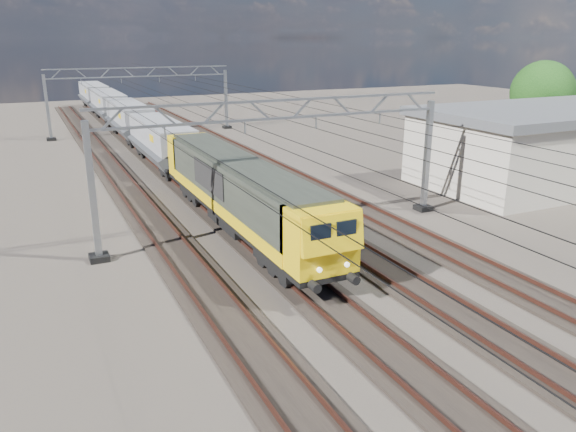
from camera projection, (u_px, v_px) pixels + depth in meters
name	position (u px, v px, depth m)	size (l,w,h in m)	color
ground	(317.00, 257.00, 26.95)	(160.00, 160.00, 0.00)	#29231F
track_outer_west	(195.00, 277.00, 24.49)	(2.60, 140.00, 0.30)	black
track_loco	(279.00, 262.00, 26.12)	(2.60, 140.00, 0.30)	black
track_inner_east	(352.00, 249.00, 27.75)	(2.60, 140.00, 0.30)	black
track_outer_east	(418.00, 237.00, 29.37)	(2.60, 140.00, 0.30)	black
catenary_gantry_mid	(282.00, 161.00, 29.22)	(19.90, 0.90, 7.11)	gray
catenary_gantry_far	(142.00, 98.00, 60.24)	(19.90, 0.90, 7.11)	gray
overhead_wires	(252.00, 117.00, 32.10)	(12.03, 140.00, 0.53)	black
locomotive	(239.00, 190.00, 29.88)	(2.76, 21.10, 3.62)	black
hopper_wagon_lead	(162.00, 140.00, 45.15)	(3.38, 13.00, 3.25)	black
hopper_wagon_mid	(129.00, 118.00, 57.39)	(3.38, 13.00, 3.25)	black
hopper_wagon_third	(108.00, 104.00, 69.63)	(3.38, 13.00, 3.25)	black
hopper_wagon_fourth	(94.00, 94.00, 81.86)	(3.38, 13.00, 3.25)	black
industrial_shed	(548.00, 145.00, 40.25)	(18.60, 10.60, 5.40)	beige
tree_far	(547.00, 95.00, 49.59)	(5.89, 5.49, 8.22)	#312316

